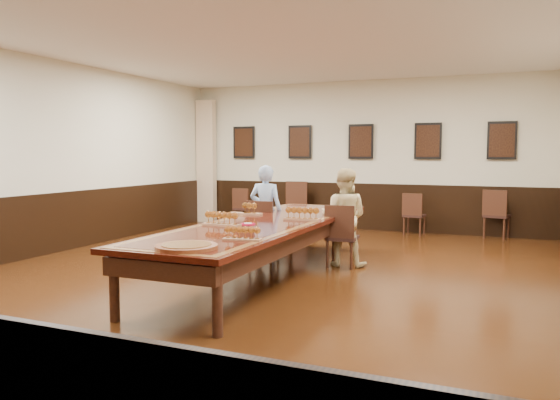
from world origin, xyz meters
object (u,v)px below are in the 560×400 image
at_px(spare_chair_b, 299,204).
at_px(person_man, 266,211).
at_px(carved_platter, 186,247).
at_px(chair_woman, 342,236).
at_px(spare_chair_c, 414,214).
at_px(spare_chair_a, 245,207).
at_px(conference_table, 265,232).
at_px(chair_man, 264,229).
at_px(person_woman, 344,217).
at_px(spare_chair_d, 497,214).

xyz_separation_m(spare_chair_b, person_man, (0.77, -3.50, 0.22)).
bearing_deg(carved_platter, chair_woman, 79.62).
relative_size(chair_woman, spare_chair_c, 1.08).
bearing_deg(chair_woman, spare_chair_a, -49.34).
relative_size(chair_woman, person_man, 0.63).
bearing_deg(conference_table, spare_chair_b, 105.78).
bearing_deg(conference_table, chair_woman, 55.03).
relative_size(spare_chair_a, spare_chair_b, 0.84).
bearing_deg(conference_table, chair_man, 115.55).
xyz_separation_m(chair_man, carved_platter, (0.74, -3.38, 0.31)).
bearing_deg(person_woman, carved_platter, 76.49).
relative_size(spare_chair_c, conference_table, 0.17).
relative_size(conference_table, carved_platter, 6.95).
distance_m(spare_chair_d, carved_platter, 7.42).
relative_size(spare_chair_a, carved_platter, 1.20).
xyz_separation_m(person_man, person_woman, (1.33, -0.16, -0.02)).
distance_m(spare_chair_b, person_woman, 4.23).
distance_m(chair_man, person_woman, 1.35).
relative_size(spare_chair_c, carved_platter, 1.19).
bearing_deg(spare_chair_d, spare_chair_b, 11.07).
distance_m(spare_chair_b, conference_table, 5.01).
distance_m(person_woman, carved_platter, 3.37).
bearing_deg(spare_chair_b, carved_platter, 97.26).
relative_size(chair_man, person_man, 0.63).
bearing_deg(spare_chair_b, chair_woman, 114.28).
distance_m(chair_man, spare_chair_d, 4.88).
height_order(spare_chair_d, conference_table, spare_chair_d).
bearing_deg(spare_chair_a, person_man, 126.21).
distance_m(spare_chair_a, spare_chair_b, 1.24).
distance_m(spare_chair_a, person_woman, 4.66).
bearing_deg(person_man, person_woman, 168.72).
xyz_separation_m(chair_man, conference_table, (0.59, -1.23, 0.15)).
height_order(person_woman, conference_table, person_woman).
bearing_deg(person_woman, chair_man, -6.31).
xyz_separation_m(chair_woman, spare_chair_d, (2.01, 3.72, 0.02)).
xyz_separation_m(spare_chair_a, conference_table, (2.54, -4.45, 0.18)).
distance_m(person_man, carved_platter, 3.56).
height_order(person_man, person_woman, person_man).
xyz_separation_m(person_man, carved_platter, (0.75, -3.48, 0.04)).
distance_m(spare_chair_a, person_man, 3.70).
bearing_deg(person_man, carved_platter, 97.81).
distance_m(chair_man, person_man, 0.29).
xyz_separation_m(chair_woman, carved_platter, (-0.59, -3.22, 0.31)).
xyz_separation_m(spare_chair_b, carved_platter, (1.52, -6.98, 0.26)).
bearing_deg(spare_chair_b, person_man, 97.38).
height_order(chair_woman, person_man, person_man).
height_order(spare_chair_c, spare_chair_d, spare_chair_d).
relative_size(person_man, conference_table, 0.29).
distance_m(person_man, person_woman, 1.34).
xyz_separation_m(spare_chair_b, person_woman, (2.10, -3.66, 0.20)).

